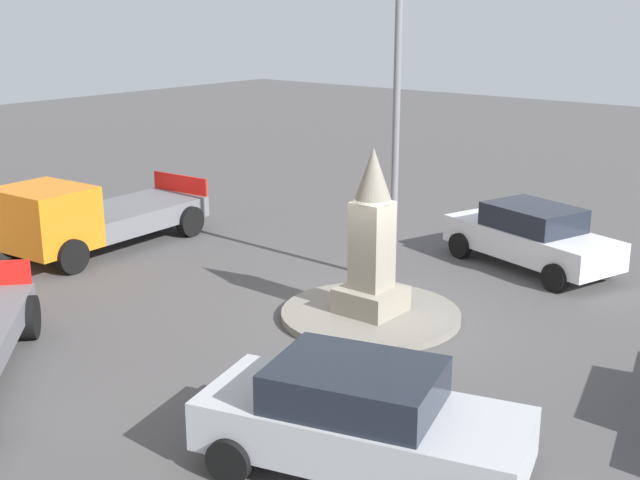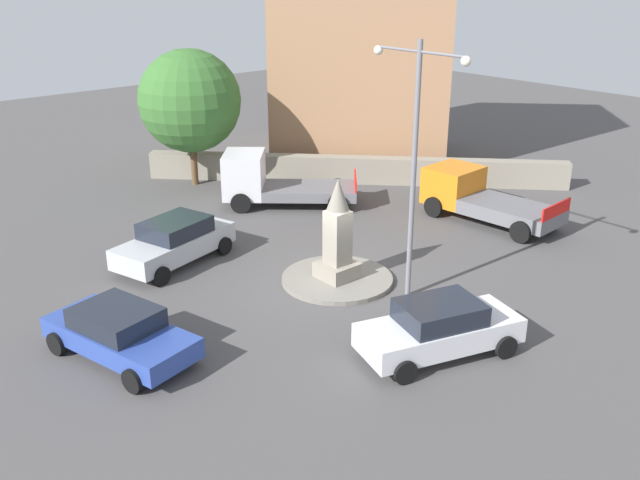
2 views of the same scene
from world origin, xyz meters
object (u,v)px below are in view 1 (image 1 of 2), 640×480
streetlamp (397,72)px  truck_orange_passing (87,217)px  monument (372,243)px  car_white_parked_right (531,236)px  car_silver_waiting (360,419)px

streetlamp → truck_orange_passing: (2.97, -7.39, -3.83)m
monument → streetlamp: streetlamp is taller
streetlamp → car_white_parked_right: streetlamp is taller
monument → streetlamp: (-2.22, -0.97, 3.17)m
car_silver_waiting → truck_orange_passing: bearing=-109.3°
car_silver_waiting → car_white_parked_right: bearing=-167.6°
monument → car_silver_waiting: monument is taller
monument → truck_orange_passing: 8.42m
streetlamp → car_silver_waiting: 9.09m
truck_orange_passing → streetlamp: bearing=111.9°
car_silver_waiting → truck_orange_passing: truck_orange_passing is taller
monument → car_white_parked_right: bearing=168.6°
monument → streetlamp: 3.99m
streetlamp → truck_orange_passing: size_ratio=1.37×
car_silver_waiting → car_white_parked_right: size_ratio=1.01×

